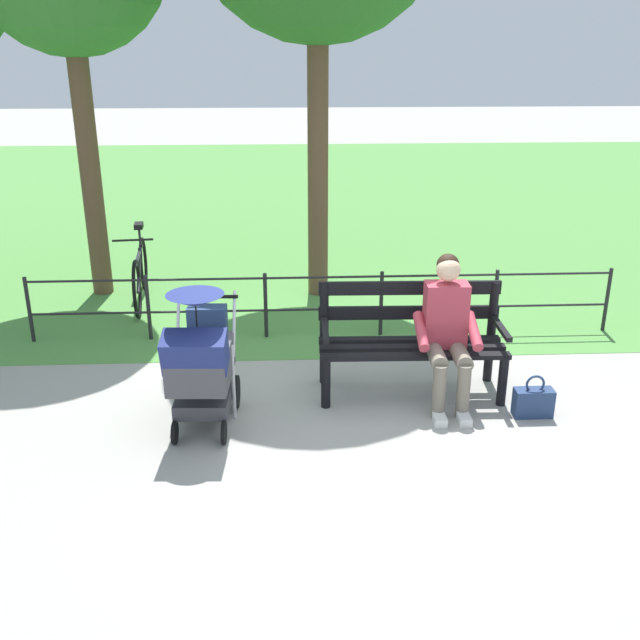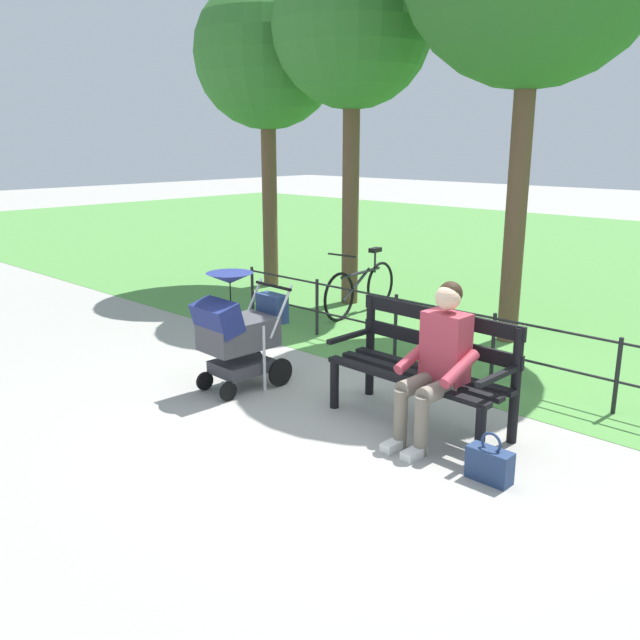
% 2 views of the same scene
% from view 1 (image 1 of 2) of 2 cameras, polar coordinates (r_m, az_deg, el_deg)
% --- Properties ---
extents(ground_plane, '(60.00, 60.00, 0.00)m').
position_cam_1_polar(ground_plane, '(6.37, 0.99, -6.06)').
color(ground_plane, '#9E9B93').
extents(grass_lawn, '(40.00, 16.00, 0.01)m').
position_cam_1_polar(grass_lawn, '(14.75, -1.35, 9.72)').
color(grass_lawn, '#518E42').
rests_on(grass_lawn, ground).
extents(park_bench, '(1.61, 0.64, 0.96)m').
position_cam_1_polar(park_bench, '(6.33, 7.17, -1.16)').
color(park_bench, black).
rests_on(park_bench, ground).
extents(person_on_bench, '(0.54, 0.74, 1.28)m').
position_cam_1_polar(person_on_bench, '(6.13, 10.01, -0.58)').
color(person_on_bench, slate).
rests_on(person_on_bench, ground).
extents(stroller, '(0.54, 0.91, 1.15)m').
position_cam_1_polar(stroller, '(5.73, -9.39, -3.01)').
color(stroller, black).
rests_on(stroller, ground).
extents(handbag, '(0.32, 0.14, 0.37)m').
position_cam_1_polar(handbag, '(6.26, 16.47, -6.21)').
color(handbag, navy).
rests_on(handbag, ground).
extents(park_fence, '(6.07, 0.04, 0.70)m').
position_cam_1_polar(park_fence, '(7.50, 0.29, 1.67)').
color(park_fence, black).
rests_on(park_fence, ground).
extents(bicycle, '(0.44, 1.66, 0.89)m').
position_cam_1_polar(bicycle, '(8.79, -14.00, 3.63)').
color(bicycle, black).
rests_on(bicycle, ground).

